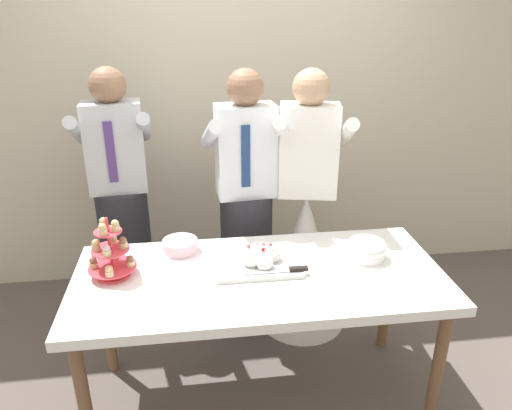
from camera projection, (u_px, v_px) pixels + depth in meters
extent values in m
plane|color=#564C47|center=(259.00, 395.00, 2.67)|extent=(8.00, 8.00, 0.00)
cube|color=beige|center=(232.00, 84.00, 3.39)|extent=(5.20, 0.10, 2.90)
cube|color=white|center=(260.00, 278.00, 2.37)|extent=(1.80, 0.80, 0.05)
cylinder|color=brown|center=(85.00, 405.00, 2.13)|extent=(0.06, 0.06, 0.72)
cylinder|color=brown|center=(437.00, 371.00, 2.33)|extent=(0.06, 0.06, 0.72)
cylinder|color=brown|center=(107.00, 317.00, 2.71)|extent=(0.06, 0.06, 0.72)
cylinder|color=brown|center=(387.00, 296.00, 2.91)|extent=(0.06, 0.06, 0.72)
cylinder|color=#D83F4C|center=(114.00, 274.00, 2.34)|extent=(0.17, 0.17, 0.01)
cylinder|color=#D83F4C|center=(110.00, 247.00, 2.29)|extent=(0.01, 0.01, 0.31)
cylinder|color=#D83F4C|center=(113.00, 267.00, 2.33)|extent=(0.23, 0.23, 0.01)
cylinder|color=#D1B784|center=(131.00, 263.00, 2.33)|extent=(0.04, 0.04, 0.03)
sphere|color=brown|center=(130.00, 259.00, 2.32)|extent=(0.04, 0.04, 0.04)
cylinder|color=#D1B784|center=(113.00, 255.00, 2.40)|extent=(0.04, 0.04, 0.03)
sphere|color=#EAB7C6|center=(113.00, 251.00, 2.39)|extent=(0.04, 0.04, 0.04)
cylinder|color=#D1B784|center=(94.00, 265.00, 2.32)|extent=(0.04, 0.04, 0.03)
sphere|color=brown|center=(93.00, 260.00, 2.31)|extent=(0.04, 0.04, 0.04)
cylinder|color=#D1B784|center=(110.00, 273.00, 2.24)|extent=(0.04, 0.04, 0.03)
sphere|color=#D6B27A|center=(109.00, 269.00, 2.23)|extent=(0.04, 0.04, 0.04)
cylinder|color=#D83F4C|center=(110.00, 250.00, 2.29)|extent=(0.18, 0.18, 0.01)
cylinder|color=#D1B784|center=(123.00, 245.00, 2.30)|extent=(0.04, 0.04, 0.03)
sphere|color=brown|center=(123.00, 240.00, 2.29)|extent=(0.04, 0.04, 0.04)
cylinder|color=#D1B784|center=(113.00, 240.00, 2.34)|extent=(0.04, 0.04, 0.03)
sphere|color=white|center=(112.00, 236.00, 2.33)|extent=(0.04, 0.04, 0.04)
cylinder|color=#D1B784|center=(96.00, 247.00, 2.27)|extent=(0.04, 0.04, 0.03)
sphere|color=#D6B27A|center=(96.00, 243.00, 2.27)|extent=(0.04, 0.04, 0.04)
cylinder|color=#D1B784|center=(107.00, 253.00, 2.23)|extent=(0.04, 0.04, 0.03)
sphere|color=#EAB7C6|center=(106.00, 248.00, 2.22)|extent=(0.04, 0.04, 0.04)
cylinder|color=#D83F4C|center=(108.00, 232.00, 2.25)|extent=(0.13, 0.13, 0.01)
cylinder|color=#D1B784|center=(115.00, 228.00, 2.25)|extent=(0.04, 0.04, 0.03)
sphere|color=#D6B27A|center=(115.00, 223.00, 2.24)|extent=(0.04, 0.04, 0.04)
cylinder|color=#D1B784|center=(104.00, 226.00, 2.27)|extent=(0.04, 0.04, 0.03)
sphere|color=#D6B27A|center=(103.00, 221.00, 2.26)|extent=(0.04, 0.04, 0.04)
cylinder|color=#D1B784|center=(103.00, 232.00, 2.21)|extent=(0.04, 0.04, 0.03)
sphere|color=#D6B27A|center=(102.00, 227.00, 2.20)|extent=(0.04, 0.04, 0.04)
cube|color=silver|center=(258.00, 263.00, 2.43)|extent=(0.42, 0.31, 0.02)
sphere|color=white|center=(273.00, 255.00, 2.42)|extent=(0.08, 0.08, 0.08)
sphere|color=white|center=(260.00, 251.00, 2.47)|extent=(0.07, 0.07, 0.07)
sphere|color=white|center=(248.00, 254.00, 2.44)|extent=(0.07, 0.07, 0.07)
sphere|color=white|center=(252.00, 258.00, 2.38)|extent=(0.10, 0.10, 0.10)
sphere|color=white|center=(265.00, 263.00, 2.35)|extent=(0.09, 0.09, 0.09)
sphere|color=white|center=(258.00, 253.00, 2.40)|extent=(0.11, 0.11, 0.11)
sphere|color=#B21923|center=(258.00, 245.00, 2.38)|extent=(0.02, 0.02, 0.02)
sphere|color=#DB474C|center=(263.00, 245.00, 2.39)|extent=(0.02, 0.02, 0.02)
sphere|color=#B21923|center=(263.00, 249.00, 2.35)|extent=(0.02, 0.02, 0.02)
sphere|color=#DB474C|center=(248.00, 246.00, 2.37)|extent=(0.02, 0.02, 0.02)
sphere|color=#DB474C|center=(270.00, 245.00, 2.39)|extent=(0.02, 0.02, 0.02)
cube|color=silver|center=(268.00, 272.00, 2.32)|extent=(0.23, 0.02, 0.00)
cube|color=black|center=(299.00, 269.00, 2.33)|extent=(0.09, 0.03, 0.02)
cylinder|color=white|center=(366.00, 257.00, 2.50)|extent=(0.19, 0.19, 0.01)
cylinder|color=white|center=(366.00, 255.00, 2.50)|extent=(0.19, 0.19, 0.01)
cylinder|color=white|center=(367.00, 253.00, 2.49)|extent=(0.19, 0.19, 0.01)
cylinder|color=white|center=(367.00, 251.00, 2.49)|extent=(0.19, 0.19, 0.01)
cylinder|color=white|center=(367.00, 249.00, 2.49)|extent=(0.19, 0.19, 0.01)
cylinder|color=white|center=(367.00, 247.00, 2.48)|extent=(0.19, 0.19, 0.01)
cylinder|color=white|center=(366.00, 245.00, 2.48)|extent=(0.19, 0.19, 0.01)
cylinder|color=white|center=(367.00, 243.00, 2.47)|extent=(0.19, 0.19, 0.01)
cylinder|color=white|center=(181.00, 252.00, 2.55)|extent=(0.24, 0.24, 0.01)
cylinder|color=#EAB7C6|center=(180.00, 246.00, 2.54)|extent=(0.18, 0.18, 0.06)
cylinder|color=#232328|center=(247.00, 261.00, 3.10)|extent=(0.32, 0.32, 0.92)
cube|color=white|center=(246.00, 151.00, 2.81)|extent=(0.36, 0.23, 0.54)
sphere|color=#8C664C|center=(245.00, 88.00, 2.67)|extent=(0.21, 0.21, 0.21)
cylinder|color=white|center=(211.00, 135.00, 2.73)|extent=(0.12, 0.49, 0.28)
cylinder|color=white|center=(276.00, 131.00, 2.80)|extent=(0.12, 0.49, 0.28)
cube|color=navy|center=(246.00, 157.00, 2.71)|extent=(0.05, 0.02, 0.36)
cone|color=white|center=(304.00, 260.00, 3.11)|extent=(0.56, 0.56, 0.92)
cube|color=white|center=(308.00, 151.00, 2.82)|extent=(0.37, 0.26, 0.54)
sphere|color=tan|center=(311.00, 87.00, 2.68)|extent=(0.21, 0.21, 0.21)
cylinder|color=white|center=(280.00, 132.00, 2.79)|extent=(0.17, 0.49, 0.28)
cylinder|color=white|center=(347.00, 133.00, 2.77)|extent=(0.17, 0.49, 0.28)
cylinder|color=#232328|center=(128.00, 255.00, 3.17)|extent=(0.32, 0.32, 0.92)
cube|color=#B2B7BC|center=(115.00, 147.00, 2.88)|extent=(0.36, 0.23, 0.54)
sphere|color=#8C664C|center=(108.00, 85.00, 2.74)|extent=(0.21, 0.21, 0.21)
cylinder|color=#B2B7BC|center=(77.00, 131.00, 2.80)|extent=(0.12, 0.49, 0.28)
cylinder|color=#B2B7BC|center=(144.00, 128.00, 2.88)|extent=(0.12, 0.49, 0.28)
cube|color=#4C3372|center=(111.00, 152.00, 2.79)|extent=(0.05, 0.02, 0.36)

